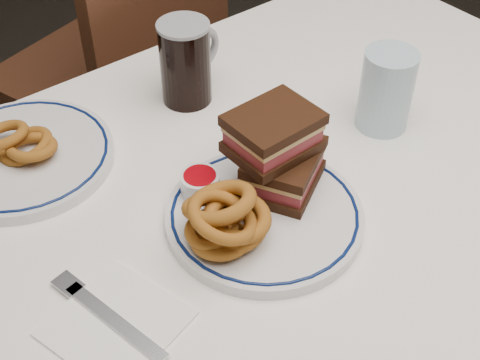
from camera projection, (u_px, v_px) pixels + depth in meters
dining_table at (272, 243)px, 1.01m from camera, size 1.27×0.87×0.75m
chair_far at (127, 58)px, 1.60m from camera, size 0.56×0.56×0.97m
main_plate at (264, 216)px, 0.89m from camera, size 0.26×0.26×0.02m
reuben_sandwich at (278, 151)px, 0.88m from camera, size 0.14×0.13×0.12m
onion_rings_main at (224, 219)px, 0.82m from camera, size 0.11×0.11×0.10m
ketchup_ramekin at (200, 183)px, 0.90m from camera, size 0.05×0.05×0.03m
beer_mug at (186, 61)px, 1.06m from camera, size 0.12×0.08×0.14m
water_glass at (386, 90)px, 1.01m from camera, size 0.08×0.08×0.13m
far_plate at (22, 156)px, 0.98m from camera, size 0.27×0.27×0.02m
onion_rings_far at (21, 143)px, 0.96m from camera, size 0.10×0.11×0.06m
napkin_fork at (114, 322)px, 0.77m from camera, size 0.17×0.19×0.01m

